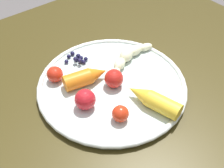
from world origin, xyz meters
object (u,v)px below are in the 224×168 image
object	(u,v)px
tomato_mid	(85,99)
banana	(128,57)
dining_table	(94,115)
plate	(112,85)
tomato_far	(114,79)
tomato_near	(120,114)
carrot_orange	(86,77)
blueberry_pile	(77,59)
carrot_yellow	(153,100)
tomato_extra	(55,74)

from	to	relation	value
tomato_mid	banana	bearing A→B (deg)	18.52
dining_table	banana	size ratio (longest dim) A/B	6.79
plate	tomato_far	bearing A→B (deg)	-82.78
tomato_near	tomato_far	size ratio (longest dim) A/B	0.81
carrot_orange	tomato_near	bearing A→B (deg)	-92.82
plate	banana	bearing A→B (deg)	25.02
plate	blueberry_pile	size ratio (longest dim) A/B	6.01
banana	tomato_near	world-z (taller)	tomato_near
carrot_yellow	tomato_near	distance (m)	0.08
carrot_yellow	tomato_mid	xyz separation A→B (m)	(-0.11, 0.09, 0.00)
tomato_far	banana	bearing A→B (deg)	28.53
carrot_yellow	tomato_mid	bearing A→B (deg)	141.96
tomato_near	tomato_far	distance (m)	0.10
dining_table	banana	distance (m)	0.17
dining_table	tomato_near	world-z (taller)	tomato_near
tomato_far	tomato_extra	world-z (taller)	tomato_far
plate	blueberry_pile	distance (m)	0.12
dining_table	tomato_mid	bearing A→B (deg)	-139.60
blueberry_pile	carrot_orange	bearing A→B (deg)	-109.42
banana	carrot_orange	distance (m)	0.12
plate	carrot_orange	xyz separation A→B (m)	(-0.04, 0.04, 0.02)
plate	tomato_far	distance (m)	0.02
tomato_mid	tomato_extra	size ratio (longest dim) A/B	1.20
tomato_near	plate	bearing A→B (deg)	60.64
tomato_near	tomato_far	xyz separation A→B (m)	(0.05, 0.08, 0.00)
plate	tomato_extra	size ratio (longest dim) A/B	9.19
carrot_orange	tomato_far	distance (m)	0.06
carrot_yellow	tomato_near	bearing A→B (deg)	168.38
blueberry_pile	tomato_near	distance (m)	0.21
dining_table	tomato_far	world-z (taller)	tomato_far
dining_table	tomato_mid	distance (m)	0.13
blueberry_pile	tomato_near	bearing A→B (deg)	-99.34
banana	tomato_extra	distance (m)	0.18
blueberry_pile	tomato_extra	world-z (taller)	tomato_extra
plate	tomato_mid	xyz separation A→B (m)	(-0.08, -0.02, 0.02)
carrot_orange	tomato_mid	distance (m)	0.07
carrot_orange	carrot_yellow	distance (m)	0.16
plate	blueberry_pile	xyz separation A→B (m)	(-0.02, 0.12, 0.01)
tomato_near	tomato_mid	distance (m)	0.08
blueberry_pile	tomato_near	size ratio (longest dim) A/B	1.64
tomato_extra	blueberry_pile	bearing A→B (deg)	19.21
carrot_yellow	tomato_extra	xyz separation A→B (m)	(-0.12, 0.19, 0.00)
dining_table	banana	xyz separation A→B (m)	(0.12, 0.02, 0.11)
tomato_near	banana	bearing A→B (deg)	44.02
blueberry_pile	tomato_mid	distance (m)	0.15
tomato_far	tomato_extra	bearing A→B (deg)	134.17
tomato_near	tomato_mid	world-z (taller)	tomato_mid
carrot_orange	carrot_yellow	size ratio (longest dim) A/B	0.86
banana	tomato_mid	bearing A→B (deg)	-161.48
blueberry_pile	carrot_yellow	bearing A→B (deg)	-79.41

